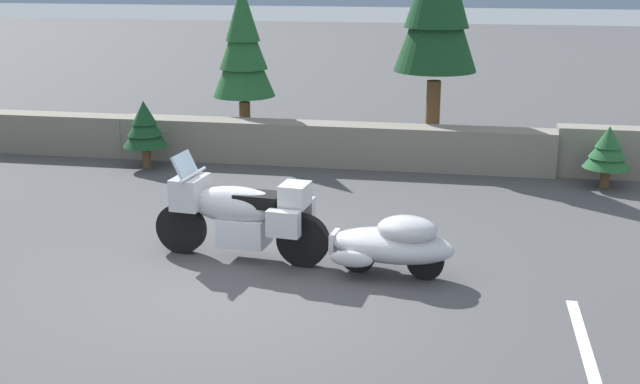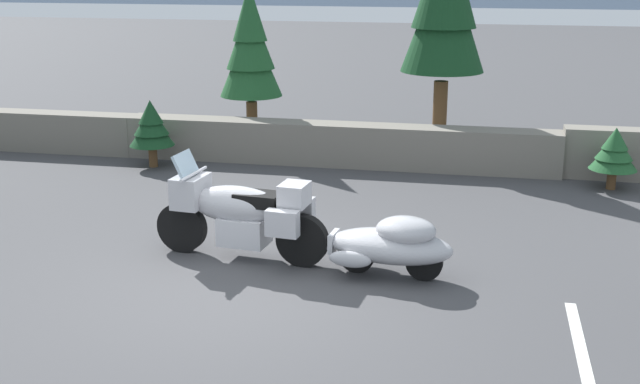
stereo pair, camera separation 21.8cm
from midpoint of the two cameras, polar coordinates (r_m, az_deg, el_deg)
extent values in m
plane|color=#424244|center=(9.36, -5.92, -6.85)|extent=(80.00, 80.00, 0.00)
cube|color=slate|center=(14.70, 0.38, 3.43)|extent=(8.00, 0.57, 0.78)
cylinder|color=black|center=(10.47, -10.47, -2.55)|extent=(0.67, 0.21, 0.66)
cylinder|color=black|center=(9.86, -1.86, -3.48)|extent=(0.67, 0.21, 0.66)
cube|color=silver|center=(10.10, -6.04, -2.77)|extent=(0.64, 0.50, 0.36)
ellipsoid|color=#B2B2B7|center=(10.04, -6.63, -0.94)|extent=(1.24, 0.57, 0.48)
cube|color=#B2B2B7|center=(10.26, -9.87, 0.01)|extent=(0.41, 0.56, 0.40)
cube|color=#9EB7C6|center=(10.19, -10.21, 1.81)|extent=(0.23, 0.46, 0.34)
cube|color=black|center=(9.90, -5.05, -0.53)|extent=(0.60, 0.42, 0.16)
cube|color=#B2B2B7|center=(9.71, -2.45, -0.20)|extent=(0.36, 0.43, 0.28)
cube|color=#B2B2B7|center=(9.54, -3.30, -2.28)|extent=(0.41, 0.20, 0.32)
cube|color=#B2B2B7|center=(10.08, -2.15, -1.24)|extent=(0.41, 0.20, 0.32)
cylinder|color=silver|center=(10.17, -9.68, 1.23)|extent=(0.11, 0.70, 0.04)
cylinder|color=silver|center=(10.37, -10.30, -1.28)|extent=(0.26, 0.10, 0.54)
cylinder|color=black|center=(9.71, 2.08, -4.49)|extent=(0.45, 0.15, 0.44)
cylinder|color=black|center=(9.56, 6.90, -4.96)|extent=(0.45, 0.15, 0.44)
ellipsoid|color=#B2B2B7|center=(9.57, 4.49, -3.83)|extent=(1.56, 0.84, 0.40)
ellipsoid|color=#B2B2B7|center=(9.46, 5.59, -2.68)|extent=(0.78, 0.63, 0.32)
cube|color=silver|center=(9.74, 0.39, -3.54)|extent=(0.09, 0.32, 0.24)
ellipsoid|color=#B2B2B7|center=(9.40, 1.60, -4.81)|extent=(0.53, 0.19, 0.20)
ellipsoid|color=#B2B2B7|center=(9.98, 2.55, -3.54)|extent=(0.53, 0.19, 0.20)
cylinder|color=silver|center=(9.88, -1.79, -3.82)|extent=(0.70, 0.12, 0.05)
cylinder|color=brown|center=(15.69, 7.66, 5.32)|extent=(0.27, 0.27, 1.42)
cone|color=#143D1E|center=(15.43, 7.94, 12.70)|extent=(1.58, 1.58, 2.25)
cylinder|color=brown|center=(16.09, -5.76, 4.78)|extent=(0.22, 0.22, 0.94)
cone|color=#1E5128|center=(15.88, -5.90, 9.48)|extent=(1.23, 1.23, 1.48)
cone|color=#1E5128|center=(15.83, -5.94, 11.08)|extent=(0.95, 0.95, 1.29)
cone|color=#1E5128|center=(15.80, -5.99, 12.69)|extent=(0.68, 0.68, 1.11)
cylinder|color=brown|center=(14.90, -12.69, 2.38)|extent=(0.16, 0.16, 0.36)
cone|color=#143D1E|center=(14.79, -12.81, 4.28)|extent=(0.81, 0.81, 0.56)
cone|color=#143D1E|center=(14.76, -12.85, 4.93)|extent=(0.63, 0.63, 0.49)
cone|color=#143D1E|center=(14.73, -12.89, 5.57)|extent=(0.45, 0.45, 0.42)
cylinder|color=brown|center=(14.07, 19.26, 0.92)|extent=(0.15, 0.15, 0.30)
cone|color=#1E5128|center=(13.97, 19.42, 2.60)|extent=(0.77, 0.77, 0.47)
cone|color=#1E5128|center=(13.94, 19.48, 3.17)|extent=(0.60, 0.60, 0.41)
cone|color=#1E5128|center=(13.91, 19.53, 3.74)|extent=(0.43, 0.43, 0.36)
cube|color=silver|center=(7.77, 18.29, -12.75)|extent=(0.12, 3.60, 0.01)
camera|label=1|loc=(0.11, -90.62, -0.18)|focal=44.79mm
camera|label=2|loc=(0.11, 89.38, 0.18)|focal=44.79mm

